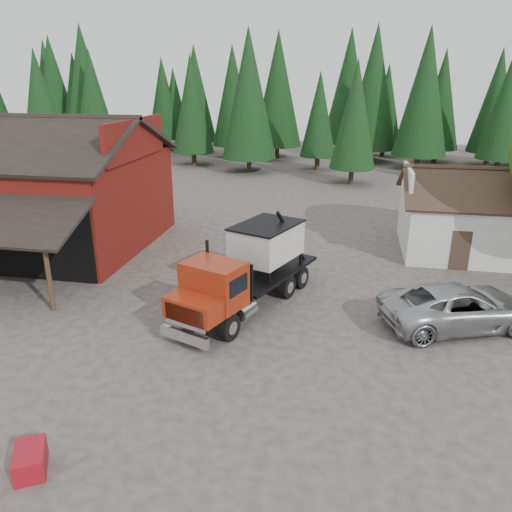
# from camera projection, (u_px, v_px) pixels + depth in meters

# --- Properties ---
(ground) EXTENTS (120.00, 120.00, 0.00)m
(ground) POSITION_uv_depth(u_px,v_px,m) (165.00, 350.00, 17.50)
(ground) COLOR #403832
(ground) RESTS_ON ground
(red_barn) EXTENTS (12.80, 13.63, 7.18)m
(red_barn) POSITION_uv_depth(u_px,v_px,m) (38.00, 197.00, 27.68)
(red_barn) COLOR maroon
(red_barn) RESTS_ON ground
(farmhouse) EXTENTS (8.60, 6.42, 4.65)m
(farmhouse) POSITION_uv_depth(u_px,v_px,m) (481.00, 222.00, 26.62)
(farmhouse) COLOR silver
(farmhouse) RESTS_ON ground
(conifer_backdrop) EXTENTS (76.00, 16.00, 16.00)m
(conifer_backdrop) POSITION_uv_depth(u_px,v_px,m) (298.00, 160.00, 56.26)
(conifer_backdrop) COLOR black
(conifer_backdrop) RESTS_ON ground
(near_pine_a) EXTENTS (4.40, 4.40, 11.40)m
(near_pine_a) POSITION_uv_depth(u_px,v_px,m) (41.00, 107.00, 45.07)
(near_pine_a) COLOR #382619
(near_pine_a) RESTS_ON ground
(near_pine_b) EXTENTS (3.96, 3.96, 10.40)m
(near_pine_b) POSITION_uv_depth(u_px,v_px,m) (355.00, 115.00, 42.11)
(near_pine_b) COLOR #382619
(near_pine_b) RESTS_ON ground
(near_pine_d) EXTENTS (5.28, 5.28, 13.40)m
(near_pine_d) POSITION_uv_depth(u_px,v_px,m) (249.00, 94.00, 47.06)
(near_pine_d) COLOR #382619
(near_pine_d) RESTS_ON ground
(feed_truck) EXTENTS (5.03, 8.46, 3.72)m
(feed_truck) POSITION_uv_depth(u_px,v_px,m) (249.00, 267.00, 20.24)
(feed_truck) COLOR black
(feed_truck) RESTS_ON ground
(silver_car) EXTENTS (6.52, 4.68, 1.65)m
(silver_car) POSITION_uv_depth(u_px,v_px,m) (459.00, 307.00, 18.87)
(silver_car) COLOR #AAADB2
(silver_car) RESTS_ON ground
(equip_box) EXTENTS (1.15, 1.30, 0.60)m
(equip_box) POSITION_uv_depth(u_px,v_px,m) (30.00, 460.00, 12.07)
(equip_box) COLOR maroon
(equip_box) RESTS_ON ground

